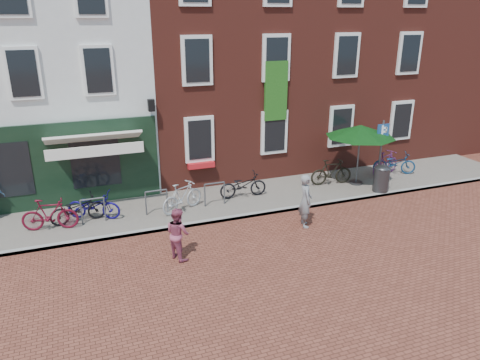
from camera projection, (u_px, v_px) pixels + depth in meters
name	position (u px, v px, depth m)	size (l,w,h in m)	color
ground	(211.00, 224.00, 14.56)	(80.00, 80.00, 0.00)	brown
sidewalk	(226.00, 201.00, 16.19)	(24.00, 3.00, 0.10)	slate
building_stucco	(31.00, 64.00, 17.52)	(8.00, 8.00, 9.00)	silver
building_brick_mid	(205.00, 46.00, 19.66)	(6.00, 8.00, 10.00)	maroon
building_brick_right	(327.00, 43.00, 21.63)	(6.00, 8.00, 10.00)	maroon
filler_right	(434.00, 51.00, 23.95)	(7.00, 8.00, 9.00)	maroon
litter_bin	(382.00, 177.00, 16.79)	(0.58, 0.58, 1.07)	#343437
parking_sign	(382.00, 143.00, 16.90)	(0.50, 0.08, 2.56)	#4C4C4F
parasol	(361.00, 129.00, 16.99)	(2.62, 2.62, 2.43)	#4C4C4F
woman	(305.00, 201.00, 14.14)	(0.62, 0.41, 1.71)	slate
boy	(178.00, 233.00, 12.30)	(0.71, 0.55, 1.46)	#9E445F
bicycle_0	(78.00, 209.00, 14.30)	(0.60, 1.72, 0.90)	black
bicycle_1	(50.00, 215.00, 13.78)	(0.47, 1.67, 1.00)	#570B1B
bicycle_2	(94.00, 205.00, 14.57)	(0.60, 1.72, 0.90)	#0F0856
bicycle_3	(182.00, 197.00, 15.12)	(0.47, 1.67, 1.00)	#A4A4A6
bicycle_4	(243.00, 185.00, 16.29)	(0.60, 1.72, 0.90)	black
bicycle_5	(331.00, 172.00, 17.49)	(0.47, 1.67, 1.00)	black
bicycle_6	(394.00, 163.00, 18.68)	(0.60, 1.72, 0.90)	navy
bicycle_7	(385.00, 163.00, 18.54)	(0.47, 1.67, 1.00)	#4D1F4C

